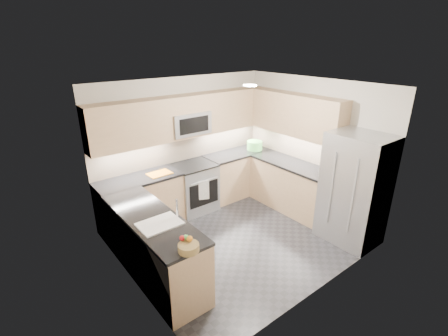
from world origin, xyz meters
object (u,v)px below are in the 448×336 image
(gas_range, at_px, (194,188))
(refrigerator, at_px, (355,189))
(cutting_board, at_px, (160,174))
(microwave, at_px, (188,123))
(fruit_basket, at_px, (189,248))
(utensil_bowl, at_px, (255,145))

(gas_range, xyz_separation_m, refrigerator, (1.45, -2.43, 0.45))
(gas_range, distance_m, cutting_board, 0.87)
(gas_range, height_order, refrigerator, refrigerator)
(gas_range, distance_m, refrigerator, 2.86)
(microwave, distance_m, cutting_board, 1.05)
(microwave, xyz_separation_m, fruit_basket, (-1.51, -2.34, -0.72))
(refrigerator, distance_m, utensil_bowl, 2.36)
(gas_range, height_order, microwave, microwave)
(utensil_bowl, bearing_deg, refrigerator, -91.04)
(utensil_bowl, relative_size, cutting_board, 0.81)
(microwave, height_order, refrigerator, microwave)
(fruit_basket, bearing_deg, refrigerator, -4.05)
(microwave, height_order, fruit_basket, microwave)
(microwave, height_order, utensil_bowl, microwave)
(gas_range, xyz_separation_m, microwave, (0.00, 0.12, 1.24))
(refrigerator, relative_size, cutting_board, 4.54)
(gas_range, bearing_deg, utensil_bowl, -2.76)
(gas_range, height_order, utensil_bowl, utensil_bowl)
(gas_range, relative_size, cutting_board, 2.30)
(utensil_bowl, distance_m, cutting_board, 2.21)
(gas_range, distance_m, microwave, 1.25)
(microwave, distance_m, refrigerator, 3.04)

